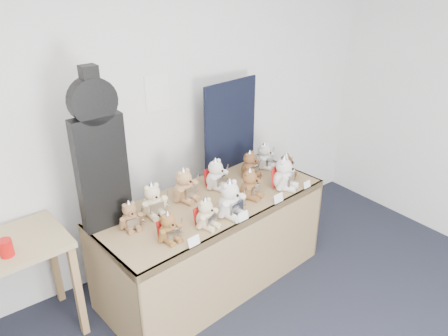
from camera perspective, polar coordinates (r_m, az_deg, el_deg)
room_shell at (r=3.58m, az=-8.72°, el=9.66°), size 6.00×6.00×6.00m
display_table at (r=3.48m, az=-0.75°, el=-7.12°), size 1.94×0.96×0.78m
guitar_case at (r=3.01m, az=-15.95°, el=1.89°), size 0.35×0.11×1.14m
navy_board at (r=3.83m, az=0.84°, el=5.54°), size 0.60×0.10×0.80m
red_cup at (r=3.09m, az=-26.60°, el=-9.32°), size 0.09×0.09×0.12m
teddy_front_far_left at (r=2.97m, az=-7.23°, el=-7.77°), size 0.20×0.17×0.24m
teddy_front_left at (r=3.09m, az=-2.37°, el=-6.04°), size 0.21×0.19×0.25m
teddy_front_centre at (r=3.20m, az=0.85°, el=-4.22°), size 0.27×0.23×0.32m
teddy_front_right at (r=3.45m, az=3.44°, el=-2.22°), size 0.23×0.21×0.27m
teddy_front_far_right at (r=3.61m, az=7.84°, el=-0.84°), size 0.26×0.25×0.31m
teddy_front_end at (r=3.81m, az=8.13°, el=0.19°), size 0.20×0.20×0.24m
teddy_back_left at (r=3.25m, az=-9.27°, el=-4.25°), size 0.23×0.18×0.29m
teddy_back_centre_left at (r=3.42m, az=-5.15°, el=-2.38°), size 0.25×0.22×0.30m
teddy_back_centre_right at (r=3.58m, az=-1.03°, el=-0.97°), size 0.24×0.22×0.28m
teddy_back_right at (r=3.79m, az=3.41°, el=0.39°), size 0.22×0.19×0.26m
teddy_back_end at (r=3.96m, az=5.35°, el=1.47°), size 0.22×0.20×0.26m
teddy_back_far_left at (r=3.14m, az=-12.16°, el=-6.21°), size 0.19×0.16×0.24m
entry_card_a at (r=2.93m, az=-3.96°, el=-9.52°), size 0.09×0.03×0.07m
entry_card_b at (r=3.18m, az=2.54°, el=-6.31°), size 0.09×0.03×0.07m
entry_card_c at (r=3.43m, az=7.14°, el=-3.93°), size 0.10×0.03×0.07m
entry_card_d at (r=3.68m, az=10.80°, el=-2.12°), size 0.08×0.03×0.06m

